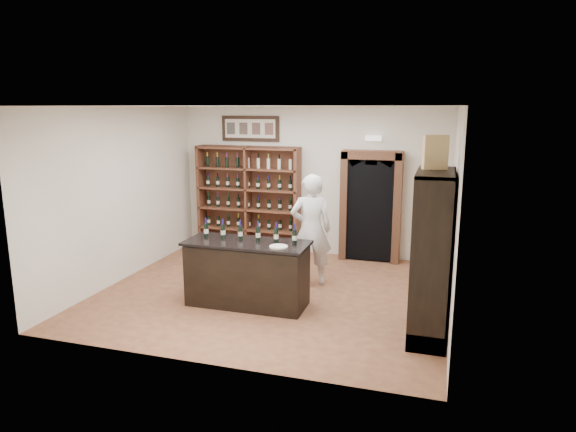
# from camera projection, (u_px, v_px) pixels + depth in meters

# --- Properties ---
(floor) EXTENTS (5.50, 5.50, 0.00)m
(floor) POSITION_uv_depth(u_px,v_px,m) (272.00, 292.00, 8.43)
(floor) COLOR #8D5F38
(floor) RESTS_ON ground
(ceiling) EXTENTS (5.50, 5.50, 0.00)m
(ceiling) POSITION_uv_depth(u_px,v_px,m) (271.00, 106.00, 7.80)
(ceiling) COLOR white
(ceiling) RESTS_ON wall_back
(wall_back) EXTENTS (5.50, 0.04, 3.00)m
(wall_back) POSITION_uv_depth(u_px,v_px,m) (311.00, 181.00, 10.46)
(wall_back) COLOR silver
(wall_back) RESTS_ON ground
(wall_left) EXTENTS (0.04, 5.00, 3.00)m
(wall_left) POSITION_uv_depth(u_px,v_px,m) (122.00, 194.00, 8.90)
(wall_left) COLOR silver
(wall_left) RESTS_ON ground
(wall_right) EXTENTS (0.04, 5.00, 3.00)m
(wall_right) POSITION_uv_depth(u_px,v_px,m) (454.00, 213.00, 7.33)
(wall_right) COLOR silver
(wall_right) RESTS_ON ground
(wine_shelf) EXTENTS (2.20, 0.38, 2.20)m
(wine_shelf) POSITION_uv_depth(u_px,v_px,m) (249.00, 199.00, 10.75)
(wine_shelf) COLOR brown
(wine_shelf) RESTS_ON ground
(framed_picture) EXTENTS (1.25, 0.04, 0.52)m
(framed_picture) POSITION_uv_depth(u_px,v_px,m) (250.00, 129.00, 10.58)
(framed_picture) COLOR black
(framed_picture) RESTS_ON wall_back
(arched_doorway) EXTENTS (1.17, 0.35, 2.17)m
(arched_doorway) POSITION_uv_depth(u_px,v_px,m) (371.00, 204.00, 10.01)
(arched_doorway) COLOR black
(arched_doorway) RESTS_ON ground
(emergency_light) EXTENTS (0.30, 0.10, 0.10)m
(emergency_light) POSITION_uv_depth(u_px,v_px,m) (374.00, 138.00, 9.84)
(emergency_light) COLOR white
(emergency_light) RESTS_ON wall_back
(tasting_counter) EXTENTS (1.88, 0.78, 1.00)m
(tasting_counter) POSITION_uv_depth(u_px,v_px,m) (247.00, 274.00, 7.82)
(tasting_counter) COLOR black
(tasting_counter) RESTS_ON ground
(counter_bottle_0) EXTENTS (0.07, 0.07, 0.30)m
(counter_bottle_0) POSITION_uv_depth(u_px,v_px,m) (206.00, 230.00, 8.00)
(counter_bottle_0) COLOR black
(counter_bottle_0) RESTS_ON tasting_counter
(counter_bottle_1) EXTENTS (0.07, 0.07, 0.30)m
(counter_bottle_1) POSITION_uv_depth(u_px,v_px,m) (223.00, 231.00, 7.92)
(counter_bottle_1) COLOR black
(counter_bottle_1) RESTS_ON tasting_counter
(counter_bottle_2) EXTENTS (0.07, 0.07, 0.30)m
(counter_bottle_2) POSITION_uv_depth(u_px,v_px,m) (240.00, 233.00, 7.83)
(counter_bottle_2) COLOR black
(counter_bottle_2) RESTS_ON tasting_counter
(counter_bottle_3) EXTENTS (0.07, 0.07, 0.30)m
(counter_bottle_3) POSITION_uv_depth(u_px,v_px,m) (258.00, 234.00, 7.75)
(counter_bottle_3) COLOR black
(counter_bottle_3) RESTS_ON tasting_counter
(counter_bottle_4) EXTENTS (0.07, 0.07, 0.30)m
(counter_bottle_4) POSITION_uv_depth(u_px,v_px,m) (276.00, 235.00, 7.67)
(counter_bottle_4) COLOR black
(counter_bottle_4) RESTS_ON tasting_counter
(counter_bottle_5) EXTENTS (0.07, 0.07, 0.30)m
(counter_bottle_5) POSITION_uv_depth(u_px,v_px,m) (295.00, 237.00, 7.59)
(counter_bottle_5) COLOR black
(counter_bottle_5) RESTS_ON tasting_counter
(side_cabinet) EXTENTS (0.48, 1.20, 2.20)m
(side_cabinet) POSITION_uv_depth(u_px,v_px,m) (433.00, 281.00, 6.71)
(side_cabinet) COLOR black
(side_cabinet) RESTS_ON ground
(shopkeeper) EXTENTS (0.81, 0.66, 1.91)m
(shopkeeper) POSITION_uv_depth(u_px,v_px,m) (311.00, 230.00, 8.65)
(shopkeeper) COLOR silver
(shopkeeper) RESTS_ON ground
(plate) EXTENTS (0.27, 0.27, 0.02)m
(plate) POSITION_uv_depth(u_px,v_px,m) (279.00, 247.00, 7.40)
(plate) COLOR beige
(plate) RESTS_ON tasting_counter
(wine_crate) EXTENTS (0.33, 0.22, 0.44)m
(wine_crate) POSITION_uv_depth(u_px,v_px,m) (435.00, 152.00, 6.57)
(wine_crate) COLOR tan
(wine_crate) RESTS_ON side_cabinet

